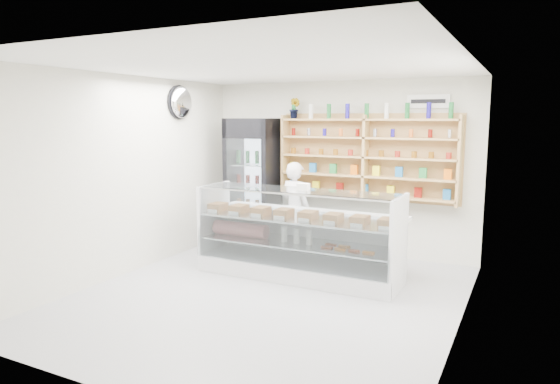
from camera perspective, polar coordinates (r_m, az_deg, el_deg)
The scene contains 8 objects.
room at distance 6.00m, azimuth -1.55°, elevation 0.75°, with size 5.00×5.00×5.00m.
display_counter at distance 7.02m, azimuth 2.13°, elevation -6.92°, with size 2.84×0.85×1.24m.
shop_worker at distance 7.99m, azimuth 1.74°, elevation -1.97°, with size 0.55×0.36×1.52m, color silver.
drinks_cooler at distance 8.57m, azimuth -3.01°, elevation 1.06°, with size 0.84×0.82×2.20m.
wall_shelving at distance 7.94m, azimuth 9.75°, elevation 3.93°, with size 2.84×0.28×1.33m.
potted_plant at distance 8.37m, azimuth 1.69°, elevation 9.54°, with size 0.19×0.15×0.34m, color #1E6626.
security_mirror at distance 8.15m, azimuth -11.17°, elevation 10.02°, with size 0.15×0.50×0.50m, color silver.
wall_sign at distance 7.84m, azimuth 16.58°, elevation 9.90°, with size 0.62×0.03×0.20m, color white.
Camera 1 is at (2.83, -5.23, 2.20)m, focal length 32.00 mm.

